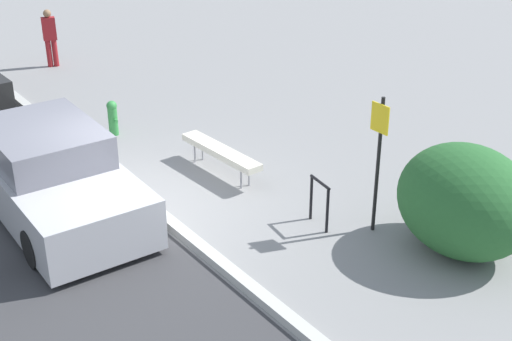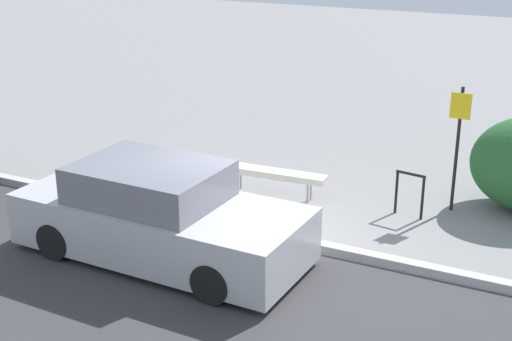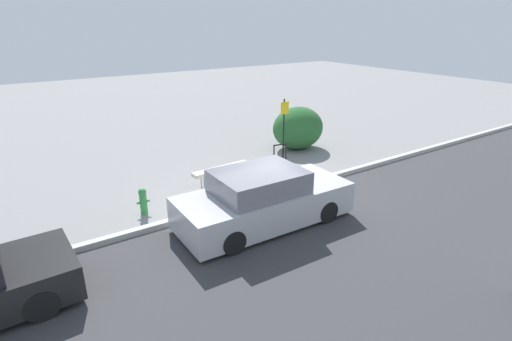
{
  "view_description": "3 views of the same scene",
  "coord_description": "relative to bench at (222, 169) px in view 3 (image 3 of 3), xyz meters",
  "views": [
    {
      "loc": [
        9.65,
        -4.87,
        5.99
      ],
      "look_at": [
        0.9,
        1.53,
        0.71
      ],
      "focal_mm": 50.0,
      "sensor_mm": 36.0,
      "label": 1
    },
    {
      "loc": [
        4.9,
        -9.72,
        5.1
      ],
      "look_at": [
        -0.43,
        0.78,
        0.86
      ],
      "focal_mm": 50.0,
      "sensor_mm": 36.0,
      "label": 2
    },
    {
      "loc": [
        -6.45,
        -9.04,
        5.09
      ],
      "look_at": [
        0.11,
        0.73,
        0.6
      ],
      "focal_mm": 28.0,
      "sensor_mm": 36.0,
      "label": 3
    }
  ],
  "objects": [
    {
      "name": "ground_plane",
      "position": [
        0.56,
        -1.77,
        -0.45
      ],
      "size": [
        60.0,
        60.0,
        0.0
      ],
      "primitive_type": "plane",
      "color": "gray"
    },
    {
      "name": "road_strip",
      "position": [
        0.56,
        -6.92,
        -0.45
      ],
      "size": [
        60.0,
        10.0,
        0.01
      ],
      "color": "#38383A",
      "rests_on": "ground_plane"
    },
    {
      "name": "curb",
      "position": [
        0.56,
        -1.77,
        -0.39
      ],
      "size": [
        60.0,
        0.2,
        0.13
      ],
      "color": "#B7B7B2",
      "rests_on": "ground_plane"
    },
    {
      "name": "bench",
      "position": [
        0.0,
        0.0,
        0.0
      ],
      "size": [
        2.1,
        0.46,
        0.52
      ],
      "rotation": [
        0.0,
        0.0,
        0.06
      ],
      "color": "#99999E",
      "rests_on": "ground_plane"
    },
    {
      "name": "bike_rack",
      "position": [
        2.58,
        0.22,
        0.05
      ],
      "size": [
        0.55,
        0.13,
        0.83
      ],
      "rotation": [
        0.0,
        0.0,
        -0.15
      ],
      "color": "black",
      "rests_on": "ground_plane"
    },
    {
      "name": "sign_post",
      "position": [
        3.21,
        0.84,
        0.93
      ],
      "size": [
        0.36,
        0.08,
        2.3
      ],
      "color": "black",
      "rests_on": "ground_plane"
    },
    {
      "name": "fire_hydrant",
      "position": [
        -2.92,
        -0.8,
        -0.04
      ],
      "size": [
        0.36,
        0.22,
        0.77
      ],
      "color": "#338C3F",
      "rests_on": "ground_plane"
    },
    {
      "name": "shrub_hedge",
      "position": [
        4.44,
        1.48,
        0.42
      ],
      "size": [
        2.2,
        1.82,
        1.74
      ],
      "color": "#28602D",
      "rests_on": "ground_plane"
    },
    {
      "name": "parked_car_near",
      "position": [
        -0.49,
        -3.1,
        0.23
      ],
      "size": [
        4.66,
        1.98,
        1.51
      ],
      "rotation": [
        0.0,
        0.0,
        -0.02
      ],
      "color": "black",
      "rests_on": "ground_plane"
    }
  ]
}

